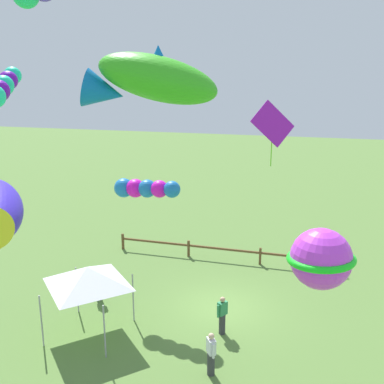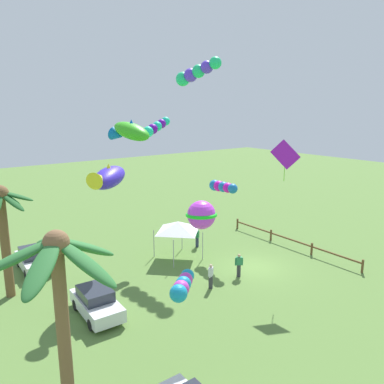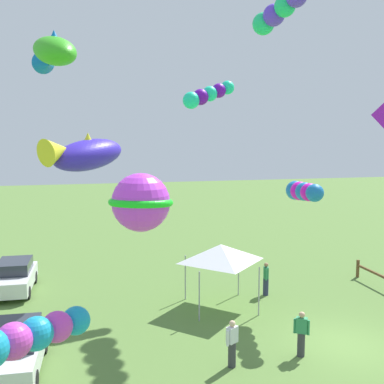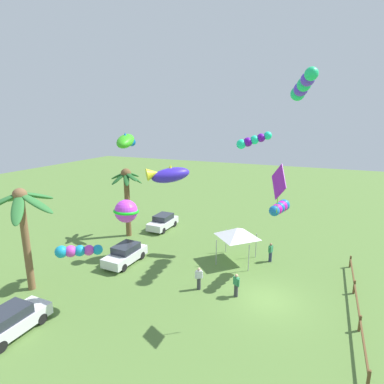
% 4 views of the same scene
% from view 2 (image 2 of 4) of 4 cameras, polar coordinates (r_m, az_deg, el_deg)
% --- Properties ---
extents(ground_plane, '(120.00, 120.00, 0.00)m').
position_cam_2_polar(ground_plane, '(27.54, 9.41, -11.11)').
color(ground_plane, '#567A38').
extents(palm_tree_0, '(3.36, 3.47, 6.75)m').
position_cam_2_polar(palm_tree_0, '(24.15, -26.68, -3.44)').
color(palm_tree_0, brown).
rests_on(palm_tree_0, ground).
extents(palm_tree_1, '(4.56, 4.77, 7.06)m').
position_cam_2_polar(palm_tree_1, '(13.78, -19.47, -11.97)').
color(palm_tree_1, brown).
rests_on(palm_tree_1, ground).
extents(rail_fence, '(12.29, 0.12, 0.95)m').
position_cam_2_polar(rail_fence, '(31.58, 14.61, -7.04)').
color(rail_fence, brown).
rests_on(rail_fence, ground).
extents(parked_car_1, '(3.95, 1.84, 1.51)m').
position_cam_2_polar(parked_car_1, '(28.69, -22.79, -9.35)').
color(parked_car_1, silver).
rests_on(parked_car_1, ground).
extents(parked_car_2, '(3.97, 1.87, 1.51)m').
position_cam_2_polar(parked_car_2, '(21.81, -14.23, -15.80)').
color(parked_car_2, silver).
rests_on(parked_car_2, ground).
extents(spectator_0, '(0.40, 0.47, 1.59)m').
position_cam_2_polar(spectator_0, '(23.97, 2.85, -12.53)').
color(spectator_0, '#38383D').
rests_on(spectator_0, ground).
extents(spectator_1, '(0.40, 0.47, 1.59)m').
position_cam_2_polar(spectator_1, '(25.65, 7.08, -10.88)').
color(spectator_1, '#38383D').
rests_on(spectator_1, ground).
extents(spectator_2, '(0.53, 0.34, 1.59)m').
position_cam_2_polar(spectator_2, '(30.61, 0.78, -6.84)').
color(spectator_2, '#2D3351').
rests_on(spectator_2, ground).
extents(festival_tent, '(2.86, 2.86, 2.85)m').
position_cam_2_polar(festival_tent, '(27.90, -2.14, -5.21)').
color(festival_tent, '#9E9EA3').
rests_on(festival_tent, ground).
extents(kite_tube_0, '(3.84, 2.10, 2.12)m').
position_cam_2_polar(kite_tube_0, '(31.31, 0.68, 17.61)').
color(kite_tube_0, '#1ED47D').
extents(kite_ball_1, '(2.01, 2.01, 1.36)m').
position_cam_2_polar(kite_ball_1, '(17.82, 1.43, -3.46)').
color(kite_ball_1, '#D43DEF').
extents(kite_tube_2, '(2.02, 2.11, 0.83)m').
position_cam_2_polar(kite_tube_2, '(16.03, -1.41, -13.87)').
color(kite_tube_2, '#1693C2').
extents(kite_fish_3, '(3.38, 3.65, 1.64)m').
position_cam_2_polar(kite_fish_3, '(23.37, -12.60, 2.19)').
color(kite_fish_3, '#3825C8').
extents(kite_fish_4, '(2.62, 1.70, 1.25)m').
position_cam_2_polar(kite_fish_4, '(18.70, -9.41, 8.98)').
color(kite_fish_4, green).
extents(kite_diamond_5, '(1.66, 1.00, 2.64)m').
position_cam_2_polar(kite_diamond_5, '(24.60, 13.88, 5.43)').
color(kite_diamond_5, purple).
extents(kite_tube_6, '(3.15, 1.12, 0.96)m').
position_cam_2_polar(kite_tube_6, '(28.35, 4.58, 0.81)').
color(kite_tube_6, blue).
extents(kite_tube_7, '(1.45, 2.79, 1.46)m').
position_cam_2_polar(kite_tube_7, '(29.35, -5.45, 9.73)').
color(kite_tube_7, '#1BE9AC').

